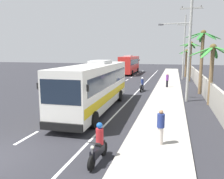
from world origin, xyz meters
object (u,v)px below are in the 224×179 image
(coach_bus_foreground, at_px, (95,85))
(pedestrian_midwalk, at_px, (167,80))
(utility_pole_far, at_px, (184,47))
(palm_second, at_px, (186,58))
(palm_nearest, at_px, (190,54))
(palm_fourth, at_px, (212,62))
(palm_third, at_px, (202,49))
(pedestrian_near_kerb, at_px, (161,126))
(coach_bus_far_lane, at_px, (129,64))
(motorcycle_trailing, at_px, (142,86))
(motorcycle_beside_bus, at_px, (99,146))
(utility_pole_mid, at_px, (188,45))

(coach_bus_foreground, bearing_deg, pedestrian_midwalk, 67.85)
(utility_pole_far, xyz_separation_m, palm_second, (0.62, 4.20, -1.97))
(palm_nearest, relative_size, palm_fourth, 1.18)
(coach_bus_foreground, distance_m, pedestrian_midwalk, 13.57)
(palm_fourth, bearing_deg, pedestrian_midwalk, 114.86)
(palm_second, relative_size, palm_fourth, 0.98)
(palm_nearest, xyz_separation_m, palm_fourth, (0.73, -16.46, -0.57))
(palm_second, height_order, palm_third, palm_third)
(pedestrian_near_kerb, xyz_separation_m, palm_fourth, (3.55, 10.02, 2.69))
(coach_bus_far_lane, relative_size, motorcycle_trailing, 5.88)
(motorcycle_trailing, xyz_separation_m, utility_pole_far, (4.96, 13.13, 4.78))
(coach_bus_foreground, relative_size, palm_fourth, 2.32)
(motorcycle_beside_bus, distance_m, utility_pole_far, 31.28)
(coach_bus_foreground, height_order, utility_pole_mid, utility_pole_mid)
(coach_bus_far_lane, bearing_deg, palm_fourth, -64.67)
(pedestrian_midwalk, height_order, palm_nearest, palm_nearest)
(palm_second, bearing_deg, motorcycle_trailing, -107.84)
(pedestrian_near_kerb, distance_m, palm_fourth, 10.96)
(palm_nearest, distance_m, palm_second, 6.21)
(pedestrian_near_kerb, xyz_separation_m, palm_nearest, (2.82, 26.47, 3.26))
(pedestrian_midwalk, bearing_deg, palm_second, 167.55)
(coach_bus_far_lane, xyz_separation_m, pedestrian_near_kerb, (8.71, -35.92, -1.02))
(motorcycle_trailing, bearing_deg, motorcycle_beside_bus, -87.75)
(motorcycle_beside_bus, xyz_separation_m, palm_nearest, (5.21, 28.68, 3.61))
(palm_nearest, bearing_deg, pedestrian_near_kerb, -96.09)
(motorcycle_trailing, bearing_deg, palm_second, 72.16)
(motorcycle_trailing, bearing_deg, pedestrian_midwalk, 47.80)
(motorcycle_trailing, relative_size, pedestrian_midwalk, 1.10)
(coach_bus_foreground, bearing_deg, pedestrian_near_kerb, -46.96)
(pedestrian_near_kerb, xyz_separation_m, utility_pole_far, (1.89, 28.41, 4.42))
(pedestrian_near_kerb, bearing_deg, palm_third, 114.39)
(pedestrian_near_kerb, relative_size, pedestrian_midwalk, 0.95)
(motorcycle_beside_bus, bearing_deg, pedestrian_midwalk, 84.22)
(coach_bus_far_lane, distance_m, utility_pole_mid, 27.17)
(coach_bus_foreground, xyz_separation_m, motorcycle_beside_bus, (3.02, -8.00, -1.34))
(utility_pole_far, bearing_deg, pedestrian_midwalk, -102.27)
(motorcycle_beside_bus, bearing_deg, palm_second, 82.00)
(palm_nearest, relative_size, palm_second, 1.21)
(pedestrian_midwalk, relative_size, palm_nearest, 0.29)
(coach_bus_foreground, relative_size, coach_bus_far_lane, 1.05)
(coach_bus_foreground, relative_size, motorcycle_trailing, 6.19)
(palm_second, distance_m, palm_fourth, 22.63)
(pedestrian_near_kerb, distance_m, palm_second, 32.81)
(palm_second, bearing_deg, pedestrian_midwalk, -101.14)
(coach_bus_foreground, height_order, pedestrian_midwalk, coach_bus_foreground)
(motorcycle_beside_bus, height_order, utility_pole_mid, utility_pole_mid)
(motorcycle_trailing, distance_m, pedestrian_near_kerb, 15.59)
(motorcycle_beside_bus, height_order, utility_pole_far, utility_pole_far)
(utility_pole_far, bearing_deg, motorcycle_trailing, -110.69)
(coach_bus_far_lane, height_order, palm_nearest, palm_nearest)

